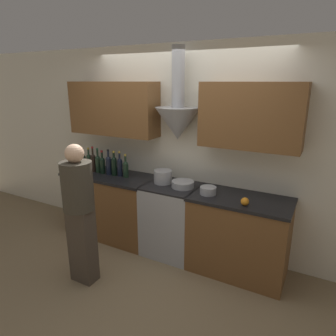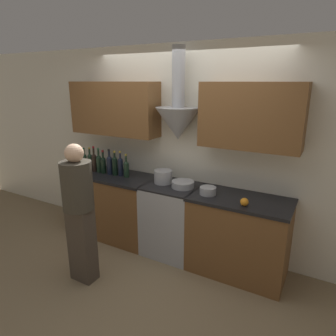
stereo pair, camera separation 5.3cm
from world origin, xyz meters
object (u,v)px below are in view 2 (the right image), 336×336
at_px(wine_bottle_6, 110,164).
at_px(wine_bottle_7, 115,165).
at_px(wine_bottle_9, 126,168).
at_px(stock_pot, 163,177).
at_px(wine_bottle_0, 79,160).
at_px(mixing_bowl, 183,184).
at_px(wine_bottle_8, 121,166).
at_px(orange_fruit, 244,202).
at_px(stove_range, 172,219).
at_px(wine_bottle_2, 90,161).
at_px(person_foreground_left, 79,208).
at_px(wine_bottle_3, 94,161).
at_px(wine_bottle_1, 84,161).
at_px(wine_bottle_4, 99,163).
at_px(saucepan, 208,191).
at_px(wine_bottle_5, 103,164).

height_order(wine_bottle_6, wine_bottle_7, wine_bottle_6).
height_order(wine_bottle_9, stock_pot, wine_bottle_9).
xyz_separation_m(wine_bottle_0, mixing_bowl, (1.69, 0.03, -0.09)).
height_order(wine_bottle_8, orange_fruit, wine_bottle_8).
height_order(stove_range, wine_bottle_2, wine_bottle_2).
relative_size(stock_pot, person_foreground_left, 0.15).
height_order(wine_bottle_3, orange_fruit, wine_bottle_3).
xyz_separation_m(wine_bottle_9, orange_fruit, (1.65, -0.18, -0.08)).
bearing_deg(person_foreground_left, wine_bottle_2, 127.62).
bearing_deg(person_foreground_left, wine_bottle_8, 101.98).
xyz_separation_m(wine_bottle_3, mixing_bowl, (1.40, 0.01, -0.10)).
xyz_separation_m(wine_bottle_1, stock_pot, (1.30, 0.04, -0.05)).
relative_size(wine_bottle_4, saucepan, 1.86).
bearing_deg(wine_bottle_1, wine_bottle_8, 0.86).
height_order(wine_bottle_5, wine_bottle_8, wine_bottle_8).
bearing_deg(wine_bottle_4, saucepan, -2.15).
distance_m(wine_bottle_2, wine_bottle_3, 0.09).
bearing_deg(wine_bottle_3, wine_bottle_9, 0.45).
bearing_deg(wine_bottle_7, wine_bottle_4, 178.84).
distance_m(wine_bottle_3, wine_bottle_8, 0.46).
distance_m(wine_bottle_1, mixing_bowl, 1.60).
bearing_deg(stock_pot, mixing_bowl, -5.41).
height_order(wine_bottle_5, stock_pot, wine_bottle_5).
distance_m(wine_bottle_6, saucepan, 1.48).
height_order(wine_bottle_7, saucepan, wine_bottle_7).
bearing_deg(wine_bottle_9, orange_fruit, -6.35).
distance_m(wine_bottle_0, mixing_bowl, 1.69).
xyz_separation_m(wine_bottle_2, wine_bottle_3, (0.09, -0.01, 0.01)).
bearing_deg(wine_bottle_3, stove_range, 0.28).
distance_m(wine_bottle_0, orange_fruit, 2.50).
relative_size(wine_bottle_4, wine_bottle_8, 1.00).
xyz_separation_m(wine_bottle_3, stock_pot, (1.11, 0.04, -0.06)).
bearing_deg(stock_pot, wine_bottle_9, -176.33).
relative_size(wine_bottle_3, person_foreground_left, 0.23).
relative_size(wine_bottle_6, saucepan, 1.91).
bearing_deg(mixing_bowl, stove_range, -177.66).
bearing_deg(wine_bottle_3, wine_bottle_7, 0.01).
relative_size(stock_pot, mixing_bowl, 0.84).
relative_size(wine_bottle_0, wine_bottle_5, 0.95).
xyz_separation_m(wine_bottle_0, wine_bottle_6, (0.57, 0.01, 0.02)).
xyz_separation_m(wine_bottle_6, person_foreground_left, (0.39, -0.97, -0.20)).
xyz_separation_m(wine_bottle_7, wine_bottle_9, (0.19, 0.00, -0.02)).
xyz_separation_m(orange_fruit, saucepan, (-0.45, 0.12, 0.00)).
bearing_deg(wine_bottle_2, wine_bottle_4, -0.33).
xyz_separation_m(wine_bottle_1, wine_bottle_2, (0.11, 0.01, 0.01)).
bearing_deg(wine_bottle_7, saucepan, -2.36).
height_order(wine_bottle_5, orange_fruit, wine_bottle_5).
bearing_deg(wine_bottle_3, saucepan, -1.86).
height_order(wine_bottle_7, stock_pot, wine_bottle_7).
height_order(wine_bottle_1, wine_bottle_6, wine_bottle_6).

